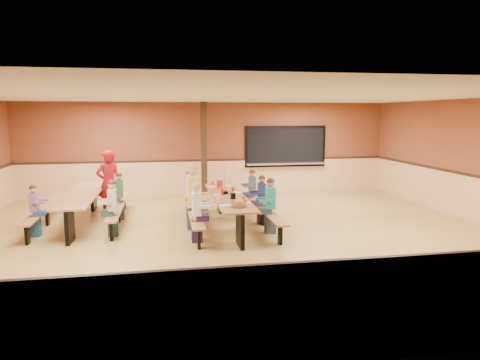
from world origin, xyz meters
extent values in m
plane|color=olive|center=(0.00, 0.00, 0.00)|extent=(12.00, 12.00, 0.00)
cube|color=brown|center=(0.00, 5.00, 1.50)|extent=(12.00, 0.04, 3.00)
cube|color=brown|center=(0.00, -5.00, 1.50)|extent=(12.00, 0.04, 3.00)
cube|color=white|center=(0.00, 0.00, 3.00)|extent=(12.00, 10.00, 0.04)
cube|color=black|center=(2.60, 4.97, 1.55)|extent=(2.60, 0.06, 1.20)
cube|color=silver|center=(2.60, 4.88, 0.98)|extent=(2.70, 0.28, 0.06)
cube|color=black|center=(-0.20, 4.40, 1.50)|extent=(0.18, 0.18, 3.00)
cube|color=#A1693F|center=(0.02, 0.78, 0.72)|extent=(0.75, 3.60, 0.04)
cube|color=black|center=(0.02, -0.77, 0.35)|extent=(0.08, 0.60, 0.70)
cube|color=black|center=(0.02, 2.33, 0.35)|extent=(0.08, 0.60, 0.70)
cube|color=#A1693F|center=(-0.80, 0.78, 0.43)|extent=(0.26, 3.60, 0.04)
cube|color=black|center=(-0.80, 0.78, 0.21)|extent=(0.06, 0.18, 0.41)
cube|color=#A1693F|center=(0.85, 0.78, 0.43)|extent=(0.26, 3.60, 0.04)
cube|color=black|center=(0.85, 0.78, 0.21)|extent=(0.06, 0.18, 0.41)
cube|color=#A1693F|center=(-3.38, 1.67, 0.72)|extent=(0.75, 3.60, 0.04)
cube|color=black|center=(-3.38, 0.12, 0.35)|extent=(0.08, 0.60, 0.70)
cube|color=black|center=(-3.38, 3.22, 0.35)|extent=(0.08, 0.60, 0.70)
cube|color=#A1693F|center=(-4.20, 1.67, 0.43)|extent=(0.26, 3.60, 0.04)
cube|color=black|center=(-4.20, 1.67, 0.21)|extent=(0.06, 0.18, 0.41)
cube|color=#A1693F|center=(-2.55, 1.67, 0.43)|extent=(0.26, 3.60, 0.04)
cube|color=black|center=(-2.55, 1.67, 0.21)|extent=(0.06, 0.18, 0.41)
imported|color=#A11217|center=(-2.86, 2.45, 0.85)|extent=(0.71, 0.57, 1.71)
cylinder|color=red|center=(-0.06, 1.70, 0.85)|extent=(0.16, 0.16, 0.22)
cube|color=black|center=(0.07, 0.40, 0.80)|extent=(0.10, 0.14, 0.13)
cylinder|color=yellow|center=(-0.16, 0.86, 0.82)|extent=(0.06, 0.06, 0.17)
cylinder|color=#B2140F|center=(-0.12, 0.81, 0.82)|extent=(0.06, 0.06, 0.17)
cube|color=black|center=(-0.04, 1.04, 0.77)|extent=(0.16, 0.16, 0.06)
cube|color=#A1693F|center=(-0.04, 1.04, 1.05)|extent=(0.02, 0.09, 0.50)
camera|label=1|loc=(-1.43, -8.89, 2.61)|focal=32.00mm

